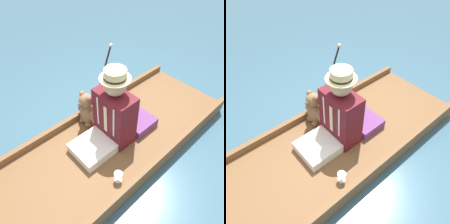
{
  "view_description": "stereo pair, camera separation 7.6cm",
  "coord_description": "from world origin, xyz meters",
  "views": [
    {
      "loc": [
        -1.17,
        1.16,
        2.14
      ],
      "look_at": [
        0.03,
        0.04,
        0.56
      ],
      "focal_mm": 35.0,
      "sensor_mm": 36.0,
      "label": 1
    },
    {
      "loc": [
        -1.22,
        1.1,
        2.14
      ],
      "look_at": [
        0.03,
        0.04,
        0.56
      ],
      "focal_mm": 35.0,
      "sensor_mm": 36.0,
      "label": 2
    }
  ],
  "objects": [
    {
      "name": "ground_plane",
      "position": [
        0.0,
        0.0,
        0.0
      ],
      "size": [
        16.0,
        16.0,
        0.0
      ],
      "primitive_type": "plane",
      "color": "#385B70"
    },
    {
      "name": "punt_boat",
      "position": [
        0.0,
        0.0,
        0.08
      ],
      "size": [
        1.16,
        2.98,
        0.23
      ],
      "color": "brown",
      "rests_on": "ground_plane"
    },
    {
      "name": "seat_cushion",
      "position": [
        0.03,
        -0.33,
        0.2
      ],
      "size": [
        0.5,
        0.35,
        0.11
      ],
      "color": "#6B3875",
      "rests_on": "punt_boat"
    },
    {
      "name": "seated_person",
      "position": [
        0.03,
        0.06,
        0.5
      ],
      "size": [
        0.44,
        0.69,
        0.91
      ],
      "rotation": [
        0.0,
        0.0,
        -0.19
      ],
      "color": "white",
      "rests_on": "punt_boat"
    },
    {
      "name": "teddy_bear",
      "position": [
        0.41,
        0.1,
        0.36
      ],
      "size": [
        0.32,
        0.19,
        0.46
      ],
      "color": "#846042",
      "rests_on": "punt_boat"
    },
    {
      "name": "wine_glass",
      "position": [
        -0.41,
        0.37,
        0.23
      ],
      "size": [
        0.09,
        0.09,
        0.11
      ],
      "color": "silver",
      "rests_on": "punt_boat"
    },
    {
      "name": "walking_cane",
      "position": [
        0.48,
        -0.22,
        0.65
      ],
      "size": [
        0.04,
        0.37,
        0.88
      ],
      "color": "black",
      "rests_on": "punt_boat"
    }
  ]
}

